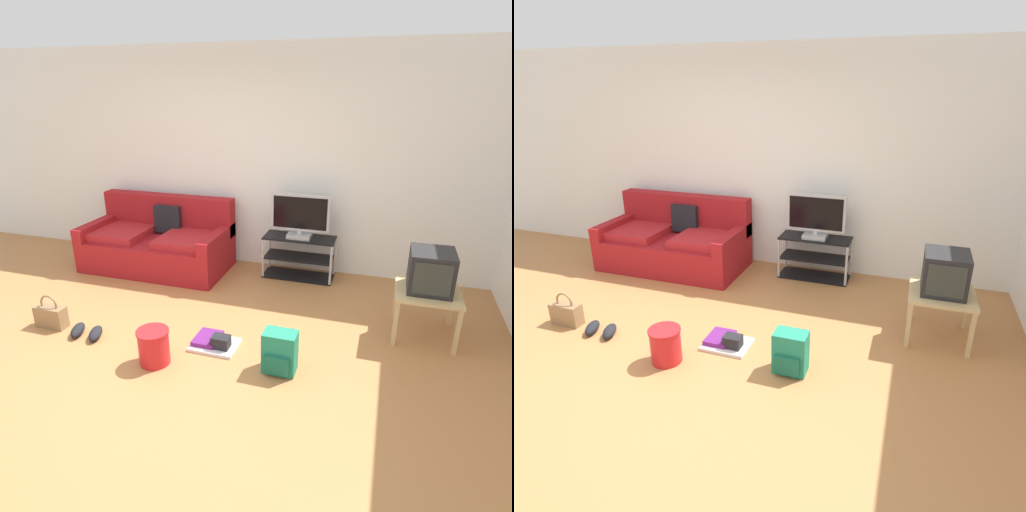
# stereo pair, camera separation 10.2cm
# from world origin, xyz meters

# --- Properties ---
(ground_plane) EXTENTS (9.00, 9.80, 0.02)m
(ground_plane) POSITION_xyz_m (0.00, 0.00, -0.01)
(ground_plane) COLOR #B27542
(wall_back) EXTENTS (9.00, 0.10, 2.70)m
(wall_back) POSITION_xyz_m (0.00, 2.45, 1.35)
(wall_back) COLOR white
(wall_back) RESTS_ON ground_plane
(couch) EXTENTS (1.82, 0.94, 0.89)m
(couch) POSITION_xyz_m (-1.04, 1.91, 0.32)
(couch) COLOR maroon
(couch) RESTS_ON ground_plane
(tv_stand) EXTENTS (0.86, 0.36, 0.52)m
(tv_stand) POSITION_xyz_m (0.77, 2.12, 0.26)
(tv_stand) COLOR black
(tv_stand) RESTS_ON ground_plane
(flat_tv) EXTENTS (0.70, 0.22, 0.53)m
(flat_tv) POSITION_xyz_m (0.77, 2.09, 0.78)
(flat_tv) COLOR #B2B2B7
(flat_tv) RESTS_ON tv_stand
(side_table) EXTENTS (0.58, 0.58, 0.47)m
(side_table) POSITION_xyz_m (2.18, 1.12, 0.40)
(side_table) COLOR tan
(side_table) RESTS_ON ground_plane
(crt_tv) EXTENTS (0.38, 0.41, 0.38)m
(crt_tv) POSITION_xyz_m (2.18, 1.14, 0.66)
(crt_tv) COLOR #232326
(crt_tv) RESTS_ON side_table
(backpack) EXTENTS (0.27, 0.25, 0.36)m
(backpack) POSITION_xyz_m (1.03, 0.18, 0.18)
(backpack) COLOR #238466
(backpack) RESTS_ON ground_plane
(handbag) EXTENTS (0.31, 0.13, 0.34)m
(handbag) POSITION_xyz_m (-1.29, 0.20, 0.12)
(handbag) COLOR olive
(handbag) RESTS_ON ground_plane
(cleaning_bucket) EXTENTS (0.28, 0.28, 0.31)m
(cleaning_bucket) POSITION_xyz_m (-0.02, -0.03, 0.17)
(cleaning_bucket) COLOR red
(cleaning_bucket) RESTS_ON ground_plane
(sneakers_pair) EXTENTS (0.39, 0.27, 0.09)m
(sneakers_pair) POSITION_xyz_m (-0.86, 0.15, 0.04)
(sneakers_pair) COLOR black
(sneakers_pair) RESTS_ON ground_plane
(floor_tray) EXTENTS (0.42, 0.33, 0.14)m
(floor_tray) POSITION_xyz_m (0.37, 0.35, 0.04)
(floor_tray) COLOR silver
(floor_tray) RESTS_ON ground_plane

